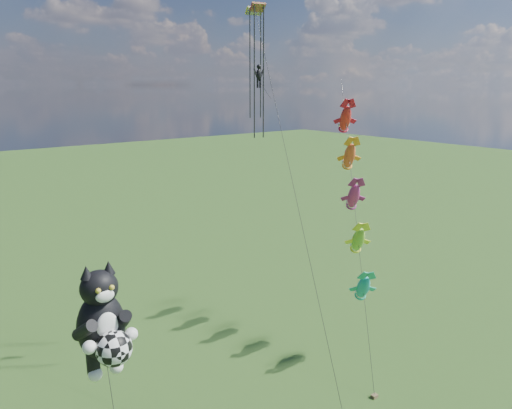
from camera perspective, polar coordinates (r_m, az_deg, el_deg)
cat_kite_rig at (r=24.39m, az=-17.04°, el=-12.86°), size 2.56×4.19×11.63m
fish_windsock_rig at (r=38.42m, az=11.10°, el=0.89°), size 9.73×12.80×19.86m
parafoil_rig at (r=33.57m, az=0.54°, el=14.98°), size 6.78×16.64×24.54m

